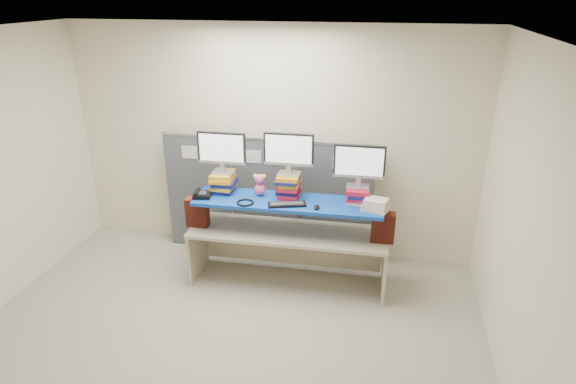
% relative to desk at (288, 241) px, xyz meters
% --- Properties ---
extents(room, '(5.00, 4.00, 2.80)m').
position_rel_desk_xyz_m(room, '(-0.40, -1.18, 0.87)').
color(room, beige).
rests_on(room, ground).
extents(cubicle_partition, '(2.60, 0.06, 1.53)m').
position_rel_desk_xyz_m(cubicle_partition, '(-0.40, 0.60, 0.24)').
color(cubicle_partition, '#41454C').
rests_on(cubicle_partition, ground).
extents(desk, '(2.20, 0.70, 0.66)m').
position_rel_desk_xyz_m(desk, '(0.00, 0.00, 0.00)').
color(desk, tan).
rests_on(desk, ground).
extents(brick_pier_left, '(0.25, 0.14, 0.33)m').
position_rel_desk_xyz_m(brick_pier_left, '(-1.02, -0.08, 0.30)').
color(brick_pier_left, maroon).
rests_on(brick_pier_left, desk).
extents(brick_pier_right, '(0.25, 0.14, 0.33)m').
position_rel_desk_xyz_m(brick_pier_right, '(1.02, -0.02, 0.30)').
color(brick_pier_right, maroon).
rests_on(brick_pier_right, desk).
extents(blue_board, '(2.05, 0.57, 0.04)m').
position_rel_desk_xyz_m(blue_board, '(0.00, 0.00, 0.48)').
color(blue_board, navy).
rests_on(blue_board, brick_pier_left).
extents(book_stack_left, '(0.28, 0.32, 0.22)m').
position_rel_desk_xyz_m(book_stack_left, '(-0.76, 0.10, 0.61)').
color(book_stack_left, navy).
rests_on(book_stack_left, blue_board).
extents(book_stack_center, '(0.25, 0.31, 0.25)m').
position_rel_desk_xyz_m(book_stack_center, '(-0.02, 0.12, 0.63)').
color(book_stack_center, '#B71432').
rests_on(book_stack_center, blue_board).
extents(book_stack_right, '(0.24, 0.28, 0.16)m').
position_rel_desk_xyz_m(book_stack_right, '(0.73, 0.13, 0.58)').
color(book_stack_right, '#BBB8B3').
rests_on(book_stack_right, blue_board).
extents(monitor_left, '(0.54, 0.16, 0.47)m').
position_rel_desk_xyz_m(monitor_left, '(-0.76, 0.10, 0.99)').
color(monitor_left, '#A5A5AA').
rests_on(monitor_left, book_stack_left).
extents(monitor_center, '(0.54, 0.16, 0.47)m').
position_rel_desk_xyz_m(monitor_center, '(-0.02, 0.12, 1.01)').
color(monitor_center, '#A5A5AA').
rests_on(monitor_center, book_stack_center).
extents(monitor_right, '(0.54, 0.16, 0.47)m').
position_rel_desk_xyz_m(monitor_right, '(0.73, 0.14, 0.92)').
color(monitor_right, '#A5A5AA').
rests_on(monitor_right, book_stack_right).
extents(keyboard, '(0.42, 0.25, 0.03)m').
position_rel_desk_xyz_m(keyboard, '(0.01, -0.12, 0.51)').
color(keyboard, black).
rests_on(keyboard, blue_board).
extents(mouse, '(0.09, 0.12, 0.03)m').
position_rel_desk_xyz_m(mouse, '(0.33, -0.14, 0.52)').
color(mouse, black).
rests_on(mouse, blue_board).
extents(desk_phone, '(0.22, 0.20, 0.08)m').
position_rel_desk_xyz_m(desk_phone, '(-0.94, -0.11, 0.53)').
color(desk_phone, black).
rests_on(desk_phone, blue_board).
extents(headset, '(0.21, 0.21, 0.02)m').
position_rel_desk_xyz_m(headset, '(-0.43, -0.17, 0.51)').
color(headset, black).
rests_on(headset, blue_board).
extents(plush_toy, '(0.15, 0.11, 0.25)m').
position_rel_desk_xyz_m(plush_toy, '(-0.33, 0.08, 0.63)').
color(plush_toy, '#E2568C').
rests_on(plush_toy, blue_board).
extents(binder_stack, '(0.30, 0.27, 0.12)m').
position_rel_desk_xyz_m(binder_stack, '(0.93, -0.04, 0.56)').
color(binder_stack, beige).
rests_on(binder_stack, blue_board).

